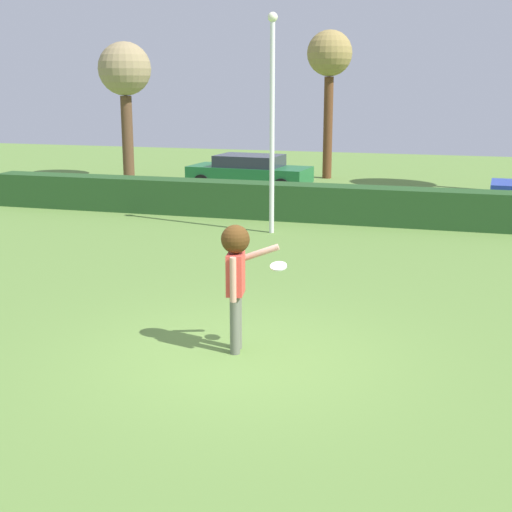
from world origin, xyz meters
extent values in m
plane|color=olive|center=(0.00, 0.00, 0.00)|extent=(60.00, 60.00, 0.00)
cylinder|color=#676A5B|center=(-0.10, 0.29, 0.42)|extent=(0.14, 0.14, 0.84)
cylinder|color=#676A5B|center=(-0.07, 0.09, 0.42)|extent=(0.14, 0.14, 0.84)
cube|color=#DD463B|center=(-0.08, 0.19, 1.13)|extent=(0.28, 0.41, 0.58)
cylinder|color=tan|center=(0.15, 0.47, 1.37)|extent=(0.62, 0.19, 0.30)
cylinder|color=tan|center=(-0.04, -0.04, 1.11)|extent=(0.09, 0.09, 0.62)
sphere|color=tan|center=(-0.08, 0.19, 1.59)|extent=(0.22, 0.22, 0.22)
sphere|color=#462B10|center=(-0.08, 0.19, 1.62)|extent=(0.40, 0.40, 0.40)
cylinder|color=white|center=(0.49, 0.34, 1.24)|extent=(0.23, 0.23, 0.09)
cylinder|color=silver|center=(-1.74, 8.24, 2.55)|extent=(0.12, 0.12, 5.10)
sphere|color=#F2EFCC|center=(-1.74, 8.24, 5.20)|extent=(0.24, 0.24, 0.24)
cube|color=#254B21|center=(0.00, 10.16, 0.49)|extent=(21.80, 0.90, 0.99)
cube|color=#1E6633|center=(-4.38, 15.02, 0.57)|extent=(4.32, 2.02, 0.55)
cube|color=#2D333D|center=(-4.38, 15.02, 1.05)|extent=(2.31, 1.73, 0.40)
cylinder|color=black|center=(-2.85, 15.75, 0.30)|extent=(0.61, 0.15, 0.60)
cylinder|color=black|center=(-2.98, 14.06, 0.30)|extent=(0.61, 0.15, 0.60)
cylinder|color=black|center=(-5.78, 15.98, 0.30)|extent=(0.61, 0.15, 0.60)
cylinder|color=black|center=(-5.91, 14.29, 0.30)|extent=(0.61, 0.15, 0.60)
cylinder|color=black|center=(4.31, 14.12, 0.30)|extent=(0.60, 0.13, 0.60)
cylinder|color=black|center=(4.23, 12.42, 0.30)|extent=(0.60, 0.13, 0.60)
cylinder|color=brown|center=(-2.40, 19.10, 1.97)|extent=(0.36, 0.36, 3.93)
sphere|color=#9B8348|center=(-2.40, 19.10, 4.80)|extent=(1.74, 1.74, 1.74)
cylinder|color=brown|center=(-9.88, 16.71, 1.60)|extent=(0.44, 0.44, 3.21)
sphere|color=#98835B|center=(-9.88, 16.71, 4.22)|extent=(2.02, 2.02, 2.02)
camera|label=1|loc=(2.86, -8.81, 3.69)|focal=49.94mm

